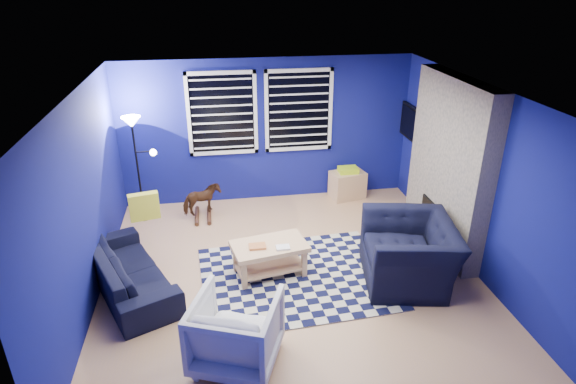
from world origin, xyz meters
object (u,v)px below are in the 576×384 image
object	(u,v)px
armchair_big	(409,252)
coffee_table	(269,253)
armchair_bent	(236,331)
rocking_horse	(202,200)
cabinet	(347,184)
sofa	(129,271)
floor_lamp	(135,137)
tv	(413,125)

from	to	relation	value
armchair_big	coffee_table	xyz separation A→B (m)	(-1.80, 0.41, -0.08)
armchair_big	armchair_bent	world-z (taller)	armchair_big
rocking_horse	cabinet	distance (m)	2.63
sofa	rocking_horse	distance (m)	2.09
rocking_horse	coffee_table	bearing A→B (deg)	-177.92
cabinet	floor_lamp	size ratio (longest dim) A/B	0.38
tv	armchair_bent	xyz separation A→B (m)	(-3.27, -3.50, -1.01)
sofa	cabinet	bearing A→B (deg)	-81.53
rocking_horse	floor_lamp	bearing A→B (deg)	58.45
tv	rocking_horse	distance (m)	3.78
cabinet	sofa	bearing A→B (deg)	-159.62
tv	armchair_bent	distance (m)	4.90
armchair_big	rocking_horse	size ratio (longest dim) A/B	2.08
cabinet	floor_lamp	xyz separation A→B (m)	(-3.55, -0.26, 1.17)
tv	sofa	bearing A→B (deg)	-156.13
armchair_big	floor_lamp	bearing A→B (deg)	-112.96
floor_lamp	cabinet	bearing A→B (deg)	4.21
tv	rocking_horse	xyz separation A→B (m)	(-3.63, -0.14, -1.07)
tv	armchair_bent	world-z (taller)	tv
armchair_big	cabinet	xyz separation A→B (m)	(-0.09, 2.62, -0.16)
tv	sofa	distance (m)	5.10
tv	cabinet	bearing A→B (deg)	166.32
rocking_horse	cabinet	bearing A→B (deg)	-105.60
tv	armchair_big	bearing A→B (deg)	-111.47
floor_lamp	armchair_bent	bearing A→B (deg)	-69.46
armchair_bent	coffee_table	world-z (taller)	armchair_bent
cabinet	floor_lamp	world-z (taller)	floor_lamp
sofa	coffee_table	size ratio (longest dim) A/B	1.78
tv	rocking_horse	size ratio (longest dim) A/B	1.62
sofa	coffee_table	world-z (taller)	sofa
armchair_bent	floor_lamp	xyz separation A→B (m)	(-1.31, 3.49, 1.04)
sofa	floor_lamp	bearing A→B (deg)	-23.38
rocking_horse	armchair_bent	bearing A→B (deg)	162.04
armchair_big	rocking_horse	xyz separation A→B (m)	(-2.69, 2.23, -0.09)
tv	armchair_big	xyz separation A→B (m)	(-0.93, -2.37, -0.98)
armchair_bent	coffee_table	distance (m)	1.63
coffee_table	floor_lamp	distance (m)	2.90
rocking_horse	floor_lamp	distance (m)	1.46
rocking_horse	sofa	bearing A→B (deg)	129.83
sofa	rocking_horse	world-z (taller)	rocking_horse
sofa	armchair_bent	world-z (taller)	armchair_bent
tv	armchair_big	world-z (taller)	tv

